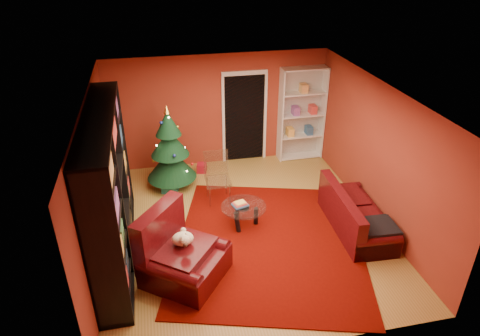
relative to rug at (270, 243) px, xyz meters
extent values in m
cube|color=olive|center=(-0.33, 0.57, -0.04)|extent=(5.00, 5.50, 0.05)
cube|color=silver|center=(-0.33, 0.57, 2.61)|extent=(5.00, 5.50, 0.05)
cube|color=maroon|center=(-0.33, 3.35, 1.29)|extent=(5.00, 0.05, 2.60)
cube|color=maroon|center=(-2.86, 0.57, 1.29)|extent=(0.05, 5.50, 2.60)
cube|color=maroon|center=(2.19, 0.57, 1.29)|extent=(0.05, 5.50, 2.60)
cube|color=#580801|center=(0.00, 0.00, 0.00)|extent=(4.13, 4.50, 0.02)
cube|color=#1B686B|center=(-1.60, 2.17, 0.15)|extent=(0.41, 0.41, 0.32)
cube|color=maroon|center=(-0.84, 2.86, 0.10)|extent=(0.26, 0.26, 0.21)
camera|label=1|loc=(-1.77, -5.81, 4.81)|focal=32.00mm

